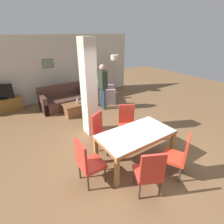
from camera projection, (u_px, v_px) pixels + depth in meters
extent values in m
plane|color=brown|center=(134.00, 159.00, 4.21)|extent=(18.00, 18.00, 0.00)
cube|color=beige|center=(57.00, 68.00, 7.50)|extent=(7.20, 0.06, 2.70)
cube|color=brown|center=(48.00, 63.00, 7.17)|extent=(0.44, 0.02, 0.36)
cube|color=gray|center=(48.00, 64.00, 7.16)|extent=(0.40, 0.01, 0.32)
cube|color=beige|center=(89.00, 89.00, 4.82)|extent=(0.34, 0.39, 2.70)
cube|color=olive|center=(150.00, 144.00, 3.59)|extent=(1.72, 0.06, 0.06)
cube|color=olive|center=(124.00, 127.00, 4.23)|extent=(1.72, 0.06, 0.06)
cube|color=olive|center=(104.00, 147.00, 3.49)|extent=(0.06, 0.80, 0.06)
cube|color=olive|center=(161.00, 125.00, 4.33)|extent=(0.06, 0.80, 0.06)
cube|color=silver|center=(136.00, 133.00, 3.90)|extent=(1.70, 0.90, 0.01)
cube|color=olive|center=(117.00, 173.00, 3.35)|extent=(0.08, 0.08, 0.67)
cube|color=olive|center=(172.00, 145.00, 4.17)|extent=(0.08, 0.08, 0.67)
cube|color=olive|center=(96.00, 151.00, 3.96)|extent=(0.08, 0.08, 0.67)
cube|color=olive|center=(148.00, 130.00, 4.78)|extent=(0.08, 0.08, 0.67)
cube|color=red|center=(128.00, 127.00, 4.80)|extent=(0.62, 0.62, 0.07)
cube|color=red|center=(126.00, 114.00, 4.85)|extent=(0.41, 0.24, 0.55)
cylinder|color=#43312B|center=(135.00, 137.00, 4.75)|extent=(0.04, 0.04, 0.38)
cylinder|color=#43312B|center=(122.00, 138.00, 4.70)|extent=(0.04, 0.04, 0.38)
cylinder|color=#43312B|center=(132.00, 130.00, 5.09)|extent=(0.04, 0.04, 0.38)
cylinder|color=#43312B|center=(119.00, 131.00, 5.05)|extent=(0.04, 0.04, 0.38)
cube|color=red|center=(147.00, 173.00, 3.24)|extent=(0.62, 0.62, 0.07)
cube|color=red|center=(153.00, 168.00, 2.93)|extent=(0.41, 0.24, 0.55)
cylinder|color=#43312B|center=(134.00, 176.00, 3.48)|extent=(0.04, 0.04, 0.38)
cylinder|color=#43312B|center=(152.00, 174.00, 3.53)|extent=(0.04, 0.04, 0.38)
cylinder|color=#43312B|center=(140.00, 191.00, 3.14)|extent=(0.04, 0.04, 0.38)
cylinder|color=#43312B|center=(160.00, 189.00, 3.19)|extent=(0.04, 0.04, 0.38)
cube|color=red|center=(104.00, 136.00, 4.39)|extent=(0.62, 0.62, 0.07)
cube|color=red|center=(97.00, 123.00, 4.34)|extent=(0.41, 0.25, 0.55)
cylinder|color=#43312B|center=(114.00, 142.00, 4.55)|extent=(0.04, 0.04, 0.38)
cylinder|color=#43312B|center=(107.00, 150.00, 4.25)|extent=(0.04, 0.04, 0.38)
cylinder|color=#43312B|center=(102.00, 138.00, 4.71)|extent=(0.04, 0.04, 0.38)
cylinder|color=#43312B|center=(94.00, 145.00, 4.41)|extent=(0.04, 0.04, 0.38)
cube|color=red|center=(92.00, 164.00, 3.46)|extent=(0.46, 0.46, 0.07)
cube|color=red|center=(81.00, 155.00, 3.22)|extent=(0.05, 0.44, 0.55)
cylinder|color=#43312B|center=(96.00, 164.00, 3.79)|extent=(0.04, 0.04, 0.38)
cylinder|color=#43312B|center=(105.00, 175.00, 3.50)|extent=(0.04, 0.04, 0.38)
cylinder|color=#43312B|center=(80.00, 171.00, 3.60)|extent=(0.04, 0.04, 0.38)
cylinder|color=#43312B|center=(88.00, 183.00, 3.31)|extent=(0.04, 0.04, 0.38)
cube|color=red|center=(174.00, 157.00, 3.64)|extent=(0.62, 0.62, 0.07)
cube|color=red|center=(187.00, 148.00, 3.42)|extent=(0.41, 0.24, 0.55)
cylinder|color=#43312B|center=(161.00, 168.00, 3.67)|extent=(0.04, 0.04, 0.38)
cylinder|color=#43312B|center=(166.00, 158.00, 3.97)|extent=(0.04, 0.04, 0.38)
cylinder|color=#43312B|center=(180.00, 175.00, 3.50)|extent=(0.04, 0.04, 0.38)
cylinder|color=#43312B|center=(183.00, 164.00, 3.80)|extent=(0.04, 0.04, 0.38)
cube|color=#4C3028|center=(64.00, 103.00, 6.97)|extent=(1.77, 0.86, 0.42)
cube|color=#4C3028|center=(60.00, 90.00, 7.04)|extent=(1.77, 0.18, 0.46)
cube|color=#4C3028|center=(82.00, 96.00, 7.32)|extent=(0.16, 0.86, 0.67)
cube|color=#4C3028|center=(43.00, 104.00, 6.51)|extent=(0.16, 0.86, 0.67)
cube|color=#A18B8C|center=(105.00, 97.00, 7.58)|extent=(1.16, 1.17, 0.40)
cube|color=#A18B8C|center=(97.00, 88.00, 7.37)|extent=(0.58, 0.84, 0.47)
cube|color=#A18B8C|center=(104.00, 92.00, 7.85)|extent=(0.81, 0.54, 0.66)
cube|color=#A18B8C|center=(105.00, 97.00, 7.20)|extent=(0.81, 0.54, 0.66)
cube|color=brown|center=(74.00, 105.00, 6.27)|extent=(0.77, 0.54, 0.04)
cube|color=brown|center=(75.00, 110.00, 6.36)|extent=(0.69, 0.46, 0.39)
cylinder|color=#B2B7BC|center=(78.00, 101.00, 6.29)|extent=(0.08, 0.08, 0.16)
cylinder|color=#B2B7BC|center=(77.00, 99.00, 6.24)|extent=(0.03, 0.03, 0.06)
cylinder|color=#B7B7BC|center=(77.00, 98.00, 6.23)|extent=(0.04, 0.04, 0.01)
cube|color=brown|center=(4.00, 105.00, 6.59)|extent=(1.23, 0.40, 0.53)
cube|color=black|center=(3.00, 98.00, 6.47)|extent=(0.40, 0.33, 0.03)
cube|color=black|center=(1.00, 91.00, 6.36)|extent=(0.80, 0.41, 0.53)
cylinder|color=#B7B7BC|center=(114.00, 92.00, 8.83)|extent=(0.33, 0.33, 0.02)
cylinder|color=#B7B7BC|center=(115.00, 76.00, 8.49)|extent=(0.04, 0.04, 1.57)
cylinder|color=beige|center=(115.00, 57.00, 8.12)|extent=(0.37, 0.37, 0.22)
cylinder|color=#314856|center=(104.00, 99.00, 6.74)|extent=(0.13, 0.13, 0.84)
cylinder|color=#314856|center=(102.00, 98.00, 6.87)|extent=(0.13, 0.13, 0.84)
cube|color=#2B3224|center=(103.00, 80.00, 6.49)|extent=(0.25, 0.39, 0.66)
sphere|color=tan|center=(102.00, 67.00, 6.30)|extent=(0.23, 0.23, 0.23)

